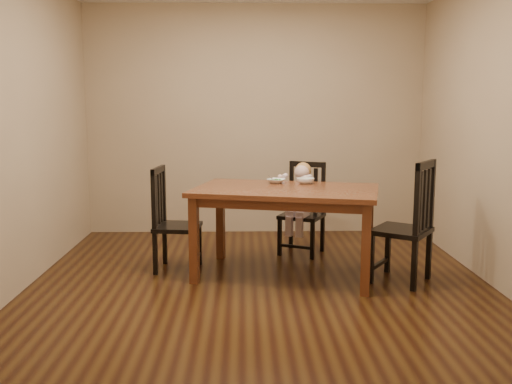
{
  "coord_description": "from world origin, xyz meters",
  "views": [
    {
      "loc": [
        -0.14,
        -4.83,
        1.56
      ],
      "look_at": [
        -0.03,
        0.25,
        0.76
      ],
      "focal_mm": 40.0,
      "sensor_mm": 36.0,
      "label": 1
    }
  ],
  "objects_px": {
    "chair_left": "(172,221)",
    "bowl_veg": "(305,181)",
    "chair_child": "(303,210)",
    "chair_right": "(408,225)",
    "toddler": "(302,199)",
    "bowl_peas": "(276,181)",
    "dining_table": "(286,198)"
  },
  "relations": [
    {
      "from": "toddler",
      "to": "chair_right",
      "type": "bearing_deg",
      "value": 155.17
    },
    {
      "from": "chair_left",
      "to": "bowl_peas",
      "type": "relative_size",
      "value": 5.77
    },
    {
      "from": "dining_table",
      "to": "bowl_veg",
      "type": "height_order",
      "value": "bowl_veg"
    },
    {
      "from": "dining_table",
      "to": "chair_child",
      "type": "bearing_deg",
      "value": 73.04
    },
    {
      "from": "chair_left",
      "to": "bowl_veg",
      "type": "relative_size",
      "value": 5.78
    },
    {
      "from": "dining_table",
      "to": "bowl_peas",
      "type": "distance_m",
      "value": 0.34
    },
    {
      "from": "dining_table",
      "to": "toddler",
      "type": "relative_size",
      "value": 3.61
    },
    {
      "from": "dining_table",
      "to": "bowl_peas",
      "type": "relative_size",
      "value": 10.66
    },
    {
      "from": "bowl_peas",
      "to": "bowl_veg",
      "type": "relative_size",
      "value": 1.0
    },
    {
      "from": "dining_table",
      "to": "bowl_peas",
      "type": "xyz_separation_m",
      "value": [
        -0.07,
        0.32,
        0.11
      ]
    },
    {
      "from": "chair_left",
      "to": "bowl_peas",
      "type": "height_order",
      "value": "chair_left"
    },
    {
      "from": "chair_child",
      "to": "bowl_peas",
      "type": "distance_m",
      "value": 0.69
    },
    {
      "from": "chair_child",
      "to": "toddler",
      "type": "bearing_deg",
      "value": 90.0
    },
    {
      "from": "chair_left",
      "to": "bowl_veg",
      "type": "height_order",
      "value": "chair_left"
    },
    {
      "from": "chair_child",
      "to": "bowl_peas",
      "type": "xyz_separation_m",
      "value": [
        -0.31,
        -0.49,
        0.37
      ]
    },
    {
      "from": "dining_table",
      "to": "chair_right",
      "type": "xyz_separation_m",
      "value": [
        1.05,
        -0.23,
        -0.2
      ]
    },
    {
      "from": "chair_child",
      "to": "chair_right",
      "type": "height_order",
      "value": "chair_right"
    },
    {
      "from": "chair_child",
      "to": "chair_right",
      "type": "bearing_deg",
      "value": 153.25
    },
    {
      "from": "chair_child",
      "to": "chair_left",
      "type": "xyz_separation_m",
      "value": [
        -1.29,
        -0.59,
        0.01
      ]
    },
    {
      "from": "bowl_veg",
      "to": "toddler",
      "type": "bearing_deg",
      "value": 87.78
    },
    {
      "from": "chair_child",
      "to": "bowl_veg",
      "type": "relative_size",
      "value": 5.64
    },
    {
      "from": "chair_right",
      "to": "dining_table",
      "type": "bearing_deg",
      "value": 112.59
    },
    {
      "from": "chair_child",
      "to": "chair_right",
      "type": "distance_m",
      "value": 1.3
    },
    {
      "from": "dining_table",
      "to": "chair_right",
      "type": "distance_m",
      "value": 1.09
    },
    {
      "from": "chair_right",
      "to": "bowl_peas",
      "type": "xyz_separation_m",
      "value": [
        -1.12,
        0.54,
        0.31
      ]
    },
    {
      "from": "chair_left",
      "to": "chair_child",
      "type": "bearing_deg",
      "value": 120.78
    },
    {
      "from": "chair_right",
      "to": "chair_child",
      "type": "bearing_deg",
      "value": 72.8
    },
    {
      "from": "toddler",
      "to": "bowl_veg",
      "type": "bearing_deg",
      "value": 113.01
    },
    {
      "from": "chair_right",
      "to": "toddler",
      "type": "bearing_deg",
      "value": 74.72
    },
    {
      "from": "toddler",
      "to": "bowl_peas",
      "type": "bearing_deg",
      "value": 81.66
    },
    {
      "from": "chair_right",
      "to": "toddler",
      "type": "distance_m",
      "value": 1.28
    },
    {
      "from": "dining_table",
      "to": "chair_left",
      "type": "bearing_deg",
      "value": 168.71
    }
  ]
}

